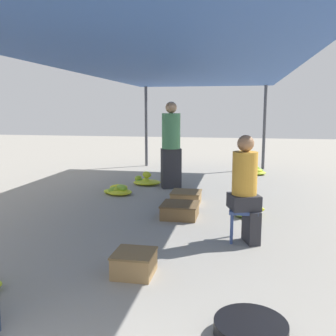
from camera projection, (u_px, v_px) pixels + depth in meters
canopy_post_back_left at (146, 127)px, 10.62m from camera, size 0.08×0.08×2.24m
canopy_post_back_right at (264, 128)px, 10.02m from camera, size 0.08×0.08×2.24m
canopy_tarp at (180, 69)px, 6.08m from camera, size 3.66×8.78×0.04m
stool at (243, 215)px, 4.57m from camera, size 0.34×0.34×0.41m
vendor_seated at (246, 187)px, 4.51m from camera, size 0.43×0.43×1.31m
basin_black at (251, 330)px, 2.65m from camera, size 0.52×0.52×0.12m
banana_pile_left_1 at (118, 190)px, 7.13m from camera, size 0.59×0.45×0.20m
banana_pile_left_2 at (146, 181)px, 8.08m from camera, size 0.59×0.52×0.29m
banana_pile_right_0 at (249, 210)px, 5.67m from camera, size 0.47×0.42×0.21m
banana_pile_right_1 at (255, 172)px, 9.32m from camera, size 0.55×0.45×0.23m
crate_near at (134, 263)px, 3.66m from camera, size 0.40×0.40×0.23m
crate_mid at (180, 210)px, 5.61m from camera, size 0.54×0.54×0.21m
crate_far at (186, 197)px, 6.44m from camera, size 0.50×0.50×0.21m
shopper_walking_mid at (171, 144)px, 7.59m from camera, size 0.50×0.50×1.76m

